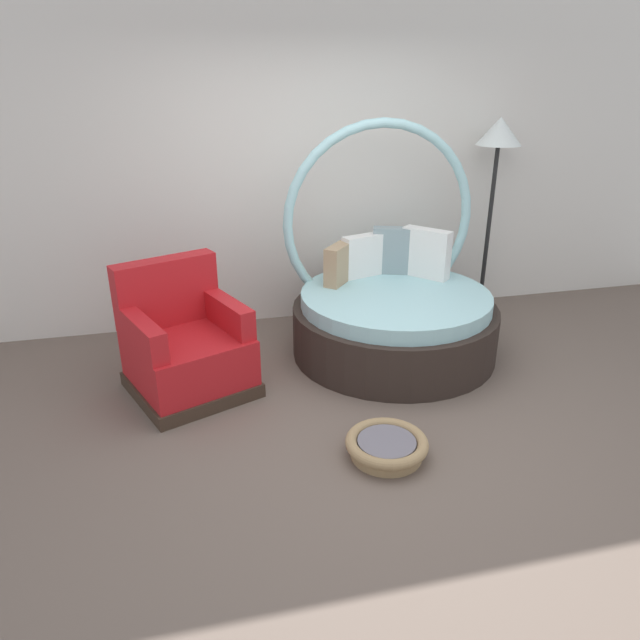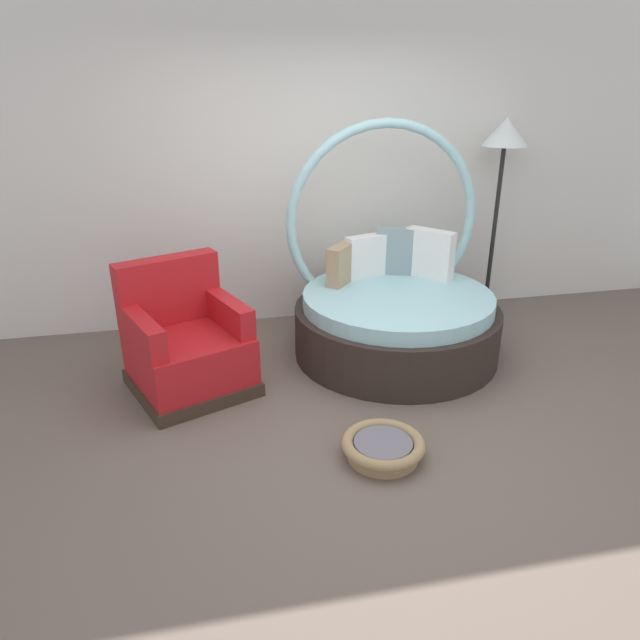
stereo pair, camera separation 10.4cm
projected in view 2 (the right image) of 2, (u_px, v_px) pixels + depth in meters
name	position (u px, v px, depth m)	size (l,w,h in m)	color
ground_plane	(368.00, 427.00, 3.90)	(8.00, 8.00, 0.02)	#66564C
back_wall	(310.00, 163.00, 5.16)	(8.00, 0.12, 2.87)	silver
round_daybed	(394.00, 308.00, 4.82)	(1.67, 1.67, 1.85)	#2D231E
red_armchair	(186.00, 346.00, 4.26)	(1.04, 1.04, 0.94)	#38281E
pet_basket	(383.00, 447.00, 3.55)	(0.51, 0.51, 0.13)	#9E7F56
floor_lamp	(504.00, 151.00, 5.14)	(0.40, 0.40, 1.82)	black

